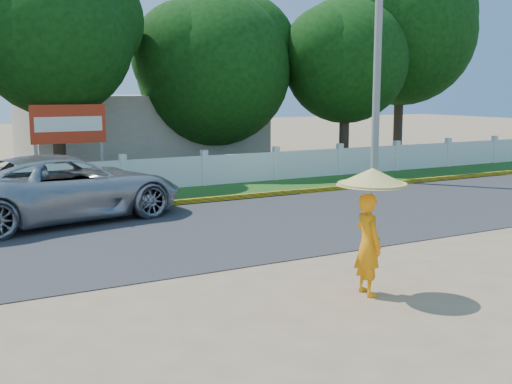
{
  "coord_description": "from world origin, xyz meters",
  "views": [
    {
      "loc": [
        -6.51,
        -9.68,
        3.43
      ],
      "look_at": [
        0.0,
        2.0,
        1.3
      ],
      "focal_mm": 45.0,
      "sensor_mm": 36.0,
      "label": 1
    }
  ],
  "objects_px": {
    "vehicle": "(64,188)",
    "billboard": "(69,129)",
    "monk_with_parasol": "(370,213)",
    "utility_pole": "(377,59)"
  },
  "relations": [
    {
      "from": "monk_with_parasol",
      "to": "billboard",
      "type": "bearing_deg",
      "value": 97.27
    },
    {
      "from": "monk_with_parasol",
      "to": "billboard",
      "type": "distance_m",
      "value": 13.87
    },
    {
      "from": "utility_pole",
      "to": "monk_with_parasol",
      "type": "bearing_deg",
      "value": -129.86
    },
    {
      "from": "vehicle",
      "to": "billboard",
      "type": "height_order",
      "value": "billboard"
    },
    {
      "from": "monk_with_parasol",
      "to": "billboard",
      "type": "height_order",
      "value": "billboard"
    },
    {
      "from": "utility_pole",
      "to": "vehicle",
      "type": "xyz_separation_m",
      "value": [
        -11.9,
        -1.73,
        -3.68
      ]
    },
    {
      "from": "vehicle",
      "to": "billboard",
      "type": "relative_size",
      "value": 2.15
    },
    {
      "from": "vehicle",
      "to": "monk_with_parasol",
      "type": "height_order",
      "value": "monk_with_parasol"
    },
    {
      "from": "utility_pole",
      "to": "billboard",
      "type": "distance_m",
      "value": 11.31
    },
    {
      "from": "utility_pole",
      "to": "billboard",
      "type": "relative_size",
      "value": 3.09
    }
  ]
}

